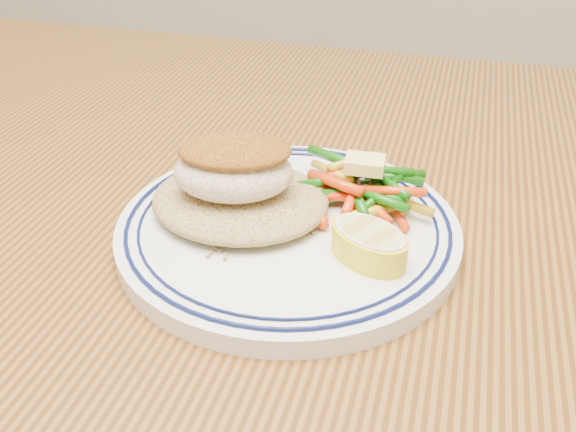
# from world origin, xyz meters

# --- Properties ---
(dining_table) EXTENTS (1.50, 0.90, 0.75)m
(dining_table) POSITION_xyz_m (0.00, 0.00, 0.65)
(dining_table) COLOR #4E2D0F
(dining_table) RESTS_ON ground
(plate) EXTENTS (0.25, 0.25, 0.02)m
(plate) POSITION_xyz_m (0.04, -0.01, 0.76)
(plate) COLOR silver
(plate) RESTS_ON dining_table
(rice_pilaf) EXTENTS (0.13, 0.12, 0.03)m
(rice_pilaf) POSITION_xyz_m (-0.00, -0.00, 0.78)
(rice_pilaf) COLOR olive
(rice_pilaf) RESTS_ON plate
(fish_fillet) EXTENTS (0.10, 0.08, 0.04)m
(fish_fillet) POSITION_xyz_m (-0.00, -0.01, 0.81)
(fish_fillet) COLOR beige
(fish_fillet) RESTS_ON rice_pilaf
(vegetable_pile) EXTENTS (0.11, 0.10, 0.03)m
(vegetable_pile) POSITION_xyz_m (0.08, 0.04, 0.78)
(vegetable_pile) COLOR red
(vegetable_pile) RESTS_ON plate
(butter_pat) EXTENTS (0.03, 0.02, 0.01)m
(butter_pat) POSITION_xyz_m (0.08, 0.03, 0.80)
(butter_pat) COLOR #EBDE73
(butter_pat) RESTS_ON vegetable_pile
(lemon_wedge) EXTENTS (0.07, 0.07, 0.02)m
(lemon_wedge) POSITION_xyz_m (0.10, -0.03, 0.78)
(lemon_wedge) COLOR yellow
(lemon_wedge) RESTS_ON plate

